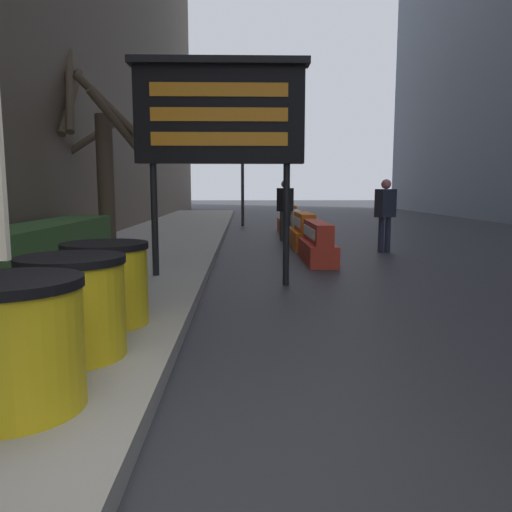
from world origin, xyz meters
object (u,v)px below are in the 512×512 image
object	(u,v)px
jersey_barrier_cream	(295,227)
jersey_barrier_orange_far	(288,220)
pedestrian_worker	(385,209)
jersey_barrier_orange_near	(304,233)
traffic_light_near_curb	(242,148)
barrel_drum_foreground	(14,344)
traffic_cone_near	(316,238)
jersey_barrier_red_striped	(317,244)
message_board	(220,115)
barrel_drum_back	(106,283)
pedestrian_passerby	(285,205)
barrel_drum_middle	(73,306)

from	to	relation	value
jersey_barrier_cream	jersey_barrier_orange_far	xyz separation A→B (m)	(-0.00, 2.20, 0.04)
jersey_barrier_cream	pedestrian_worker	bearing A→B (deg)	-59.16
jersey_barrier_orange_near	pedestrian_worker	distance (m)	2.01
jersey_barrier_cream	traffic_light_near_curb	bearing A→B (deg)	106.29
barrel_drum_foreground	traffic_cone_near	bearing A→B (deg)	70.28
jersey_barrier_red_striped	message_board	bearing A→B (deg)	-127.08
message_board	traffic_light_near_curb	xyz separation A→B (m)	(0.31, 12.10, 0.46)
traffic_light_near_curb	message_board	bearing A→B (deg)	-91.45
traffic_cone_near	jersey_barrier_red_striped	bearing A→B (deg)	-97.34
barrel_drum_back	pedestrian_worker	world-z (taller)	pedestrian_worker
jersey_barrier_orange_near	jersey_barrier_orange_far	distance (m)	4.49
jersey_barrier_orange_near	traffic_cone_near	xyz separation A→B (m)	(0.18, -0.84, -0.03)
jersey_barrier_orange_near	jersey_barrier_cream	world-z (taller)	jersey_barrier_orange_near
pedestrian_passerby	traffic_light_near_curb	bearing A→B (deg)	160.90
jersey_barrier_cream	traffic_cone_near	xyz separation A→B (m)	(0.18, -3.13, -0.01)
barrel_drum_back	traffic_light_near_curb	size ratio (longest dim) A/B	0.20
traffic_light_near_curb	jersey_barrier_cream	bearing A→B (deg)	-73.71
barrel_drum_middle	jersey_barrier_red_striped	bearing A→B (deg)	65.23
message_board	pedestrian_passerby	bearing A→B (deg)	77.07
jersey_barrier_orange_near	jersey_barrier_orange_far	xyz separation A→B (m)	(-0.00, 4.49, 0.02)
traffic_cone_near	message_board	bearing A→B (deg)	-117.92
barrel_drum_middle	message_board	bearing A→B (deg)	74.99
pedestrian_worker	barrel_drum_back	bearing A→B (deg)	-154.51
barrel_drum_middle	traffic_cone_near	distance (m)	8.03
barrel_drum_back	jersey_barrier_red_striped	size ratio (longest dim) A/B	0.41
barrel_drum_foreground	traffic_light_near_curb	xyz separation A→B (m)	(1.32, 16.73, 2.44)
pedestrian_worker	jersey_barrier_orange_far	bearing A→B (deg)	79.11
message_board	jersey_barrier_red_striped	distance (m)	3.73
barrel_drum_back	traffic_light_near_curb	distance (m)	15.09
barrel_drum_middle	barrel_drum_back	xyz separation A→B (m)	(-0.00, 0.95, 0.00)
barrel_drum_foreground	traffic_light_near_curb	world-z (taller)	traffic_light_near_curb
traffic_light_near_curb	pedestrian_passerby	size ratio (longest dim) A/B	2.43
jersey_barrier_orange_near	pedestrian_worker	world-z (taller)	pedestrian_worker
jersey_barrier_red_striped	pedestrian_worker	distance (m)	2.42
barrel_drum_back	jersey_barrier_orange_far	distance (m)	12.16
traffic_cone_near	pedestrian_worker	world-z (taller)	pedestrian_worker
message_board	traffic_cone_near	distance (m)	4.80
message_board	pedestrian_worker	world-z (taller)	message_board
barrel_drum_back	pedestrian_passerby	bearing A→B (deg)	74.98
barrel_drum_foreground	jersey_barrier_orange_far	distance (m)	14.02
message_board	pedestrian_worker	size ratio (longest dim) A/B	1.98
barrel_drum_back	jersey_barrier_orange_far	xyz separation A→B (m)	(2.81, 11.83, -0.15)
barrel_drum_foreground	pedestrian_worker	distance (m)	9.72
traffic_cone_near	pedestrian_worker	size ratio (longest dim) A/B	0.44
message_board	jersey_barrier_orange_near	world-z (taller)	message_board
jersey_barrier_red_striped	jersey_barrier_orange_far	distance (m)	6.69
barrel_drum_foreground	barrel_drum_middle	bearing A→B (deg)	88.55
message_board	jersey_barrier_orange_far	size ratio (longest dim) A/B	1.76
jersey_barrier_cream	barrel_drum_foreground	bearing A→B (deg)	-103.82
message_board	pedestrian_passerby	world-z (taller)	message_board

